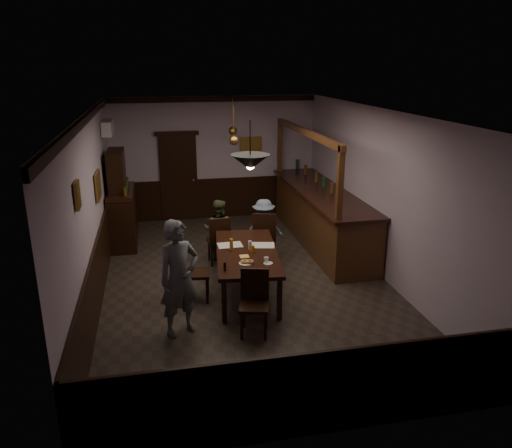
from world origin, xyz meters
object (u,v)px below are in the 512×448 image
object	(u,v)px
coffee_cup	(266,259)
chair_side	(191,269)
dining_table	(247,255)
person_seated_left	(218,230)
pendant_iron	(250,162)
pendant_brass_mid	(234,140)
sideboard	(121,207)
chair_far_left	(219,239)
bar_counter	(321,215)
soda_can	(252,249)
chair_near	(254,299)
chair_far_right	(265,235)
pendant_brass_far	(233,131)
person_standing	(179,278)
person_seated_right	(264,229)

from	to	relation	value
coffee_cup	chair_side	bearing A→B (deg)	165.08
dining_table	person_seated_left	distance (m)	1.62
pendant_iron	pendant_brass_mid	bearing A→B (deg)	85.34
coffee_cup	pendant_brass_mid	size ratio (longest dim) A/B	0.10
sideboard	chair_side	bearing A→B (deg)	-68.06
pendant_iron	chair_far_left	bearing A→B (deg)	95.41
dining_table	pendant_brass_mid	distance (m)	2.61
person_seated_left	bar_counter	bearing A→B (deg)	-144.42
soda_can	pendant_iron	distance (m)	1.76
coffee_cup	chair_far_left	bearing A→B (deg)	111.56
pendant_iron	soda_can	bearing A→B (deg)	76.35
chair_near	chair_far_right	bearing A→B (deg)	89.25
coffee_cup	bar_counter	xyz separation A→B (m)	(1.82, 2.66, -0.18)
pendant_brass_far	person_standing	bearing A→B (deg)	-108.62
chair_side	coffee_cup	xyz separation A→B (m)	(1.16, -0.45, 0.25)
chair_near	pendant_brass_mid	distance (m)	3.81
chair_far_left	coffee_cup	world-z (taller)	chair_far_left
person_seated_left	pendant_iron	size ratio (longest dim) A/B	1.77
bar_counter	person_seated_left	bearing A→B (deg)	-167.27
dining_table	bar_counter	xyz separation A→B (m)	(2.03, 2.11, -0.06)
chair_far_right	coffee_cup	bearing A→B (deg)	92.83
person_seated_right	coffee_cup	bearing A→B (deg)	85.62
person_seated_right	pendant_iron	size ratio (longest dim) A/B	1.75
chair_far_right	person_standing	distance (m)	2.94
chair_far_left	bar_counter	world-z (taller)	bar_counter
person_standing	person_seated_left	distance (m)	2.87
sideboard	dining_table	bearing A→B (deg)	-53.58
coffee_cup	chair_near	bearing A→B (deg)	-107.76
chair_near	chair_side	xyz separation A→B (m)	(-0.81, 1.22, 0.02)
chair_far_right	pendant_brass_far	distance (m)	2.81
pendant_brass_mid	coffee_cup	bearing A→B (deg)	-88.50
chair_side	soda_can	world-z (taller)	chair_side
chair_far_left	soda_can	world-z (taller)	chair_far_left
dining_table	person_seated_right	xyz separation A→B (m)	(0.62, 1.49, -0.08)
chair_far_right	soda_can	distance (m)	1.42
chair_side	person_standing	bearing A→B (deg)	174.58
chair_far_left	pendant_brass_far	distance (m)	2.81
chair_far_left	sideboard	world-z (taller)	sideboard
bar_counter	pendant_brass_mid	distance (m)	2.53
chair_side	pendant_brass_far	distance (m)	4.12
dining_table	pendant_brass_mid	world-z (taller)	pendant_brass_mid
person_standing	bar_counter	world-z (taller)	bar_counter
chair_near	sideboard	distance (m)	4.73
chair_side	chair_near	bearing A→B (deg)	-139.00
pendant_brass_mid	pendant_brass_far	distance (m)	1.37
soda_can	bar_counter	distance (m)	2.95
person_seated_right	coffee_cup	xyz separation A→B (m)	(-0.42, -2.03, 0.19)
dining_table	person_standing	xyz separation A→B (m)	(-1.19, -1.12, 0.17)
chair_far_right	person_standing	bearing A→B (deg)	67.62
soda_can	chair_far_right	bearing A→B (deg)	69.00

